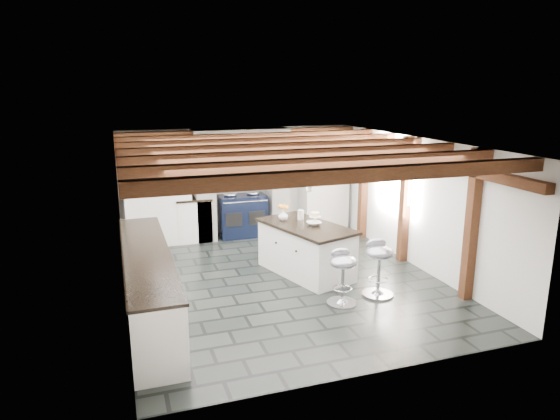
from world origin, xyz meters
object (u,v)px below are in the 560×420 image
object	(u,v)px
range_cooker	(242,215)
kitchen_island	(306,249)
bar_stool_far	(343,270)
bar_stool_near	(379,261)

from	to	relation	value
range_cooker	kitchen_island	world-z (taller)	kitchen_island
range_cooker	bar_stool_far	bearing A→B (deg)	-82.06
range_cooker	kitchen_island	xyz separation A→B (m)	(0.48, -2.53, -0.02)
bar_stool_near	bar_stool_far	world-z (taller)	bar_stool_near
range_cooker	bar_stool_far	world-z (taller)	range_cooker
bar_stool_near	kitchen_island	bearing A→B (deg)	133.77
range_cooker	kitchen_island	distance (m)	2.57
range_cooker	bar_stool_near	world-z (taller)	range_cooker
range_cooker	bar_stool_near	distance (m)	3.94
kitchen_island	range_cooker	bearing A→B (deg)	83.28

